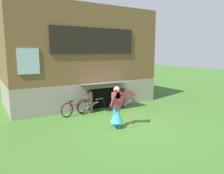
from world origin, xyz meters
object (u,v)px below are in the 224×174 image
Objects in this scene: bicycle_silver at (92,106)px; bicycle_red at (75,108)px; kite at (131,99)px; person at (117,111)px.

bicycle_silver is 0.84m from bicycle_red.
person is at bearing 120.68° from kite.
bicycle_silver is (0.11, 2.40, -0.35)m from person.
kite reaches higher than bicycle_red.
kite is 3.28m from bicycle_red.
bicycle_silver is at bearing 88.45° from person.
person is 2.62m from bicycle_red.
person is at bearing -98.08° from bicycle_silver.
bicycle_silver is at bearing -24.73° from bicycle_red.
bicycle_silver is at bearing 93.73° from kite.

